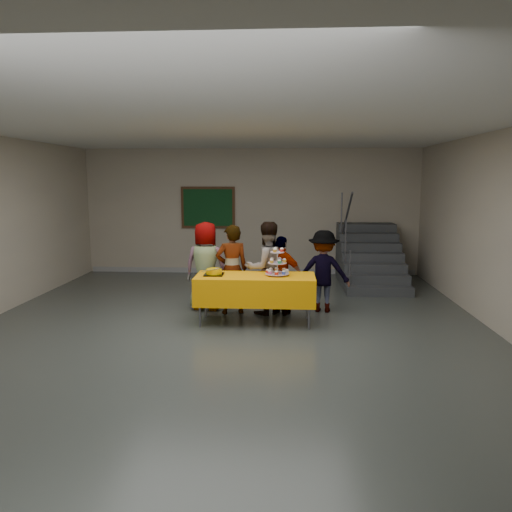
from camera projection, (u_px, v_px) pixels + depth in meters
The scene contains 11 objects.
room_shell at pixel (226, 189), 6.99m from camera, with size 10.00×10.04×3.02m.
bake_table at pixel (255, 289), 7.89m from camera, with size 1.88×0.78×0.77m.
cupcake_stand at pixel (277, 265), 7.84m from camera, with size 0.38×0.38×0.44m.
bear_cake at pixel (214, 271), 7.89m from camera, with size 0.32×0.36×0.12m.
schoolchild_a at pixel (206, 266), 8.69m from camera, with size 0.76×0.49×1.55m, color slate.
schoolchild_b at pixel (232, 269), 8.45m from camera, with size 0.55×0.36×1.52m, color slate.
schoolchild_c at pixel (267, 268), 8.42m from camera, with size 0.77×0.60×1.57m, color slate.
schoolchild_d at pixel (281, 276), 8.37m from camera, with size 0.78×0.33×1.34m, color slate.
schoolchild_e at pixel (323, 271), 8.58m from camera, with size 0.91×0.52×1.41m, color slate.
staircase at pixel (369, 260), 11.13m from camera, with size 1.30×2.40×2.04m.
noticeboard at pixel (208, 208), 12.01m from camera, with size 1.30×0.05×1.00m.
Camera 1 is at (0.85, -6.99, 2.26)m, focal length 35.00 mm.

